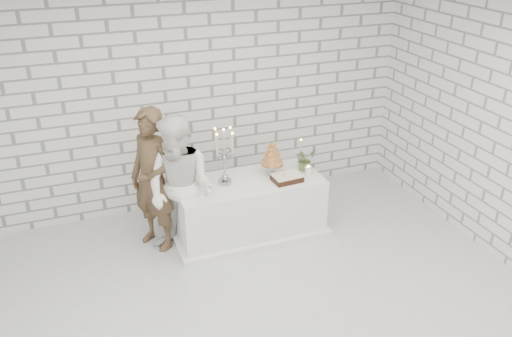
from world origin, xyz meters
name	(u,v)px	position (x,y,z in m)	size (l,w,h in m)	color
ground	(257,311)	(0.00, 0.00, 0.00)	(6.00, 5.00, 0.01)	silver
ceiling	(258,12)	(0.00, 0.00, 3.00)	(6.00, 5.00, 0.01)	white
wall_back	(189,100)	(0.00, 2.50, 1.50)	(6.00, 0.01, 3.00)	white
cake_table	(249,207)	(0.43, 1.44, 0.38)	(1.80, 0.80, 0.75)	white
groom	(153,180)	(-0.70, 1.59, 0.88)	(0.64, 0.42, 1.76)	#44301F
bride	(181,189)	(-0.45, 1.28, 0.87)	(0.84, 0.66, 1.74)	white
candelabra	(224,157)	(0.14, 1.46, 1.11)	(0.29, 0.29, 0.71)	#95959E
croquembouche	(272,158)	(0.77, 1.50, 0.97)	(0.29, 0.29, 0.45)	#A05826
chocolate_cake	(287,178)	(0.86, 1.26, 0.79)	(0.35, 0.25, 0.08)	black
pillar_candle	(308,171)	(1.17, 1.30, 0.81)	(0.08, 0.08, 0.12)	white
extra_taper	(301,152)	(1.23, 1.66, 0.91)	(0.06, 0.06, 0.32)	beige
flowers	(305,159)	(1.20, 1.47, 0.89)	(0.26, 0.23, 0.29)	#3F6334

